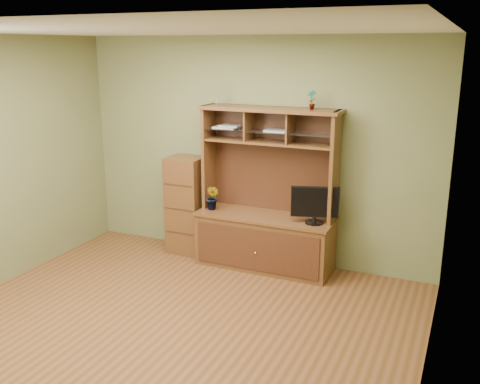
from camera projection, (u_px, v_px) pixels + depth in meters
The scene contains 8 objects.
room at pixel (167, 190), 4.71m from camera, with size 4.54×4.04×2.74m.
media_hutch at pixel (266, 225), 6.34m from camera, with size 1.66×0.61×1.90m.
monitor at pixel (315, 204), 5.94m from camera, with size 0.52×0.21×0.42m.
orchid_plant at pixel (213, 198), 6.45m from camera, with size 0.17×0.13×0.30m, color #2F5F20.
top_plant at pixel (312, 100), 5.83m from camera, with size 0.11×0.08×0.21m, color #356D26.
reed_diffuser at pixel (217, 95), 6.27m from camera, with size 0.06×0.06×0.30m.
magazines at pixel (243, 128), 6.24m from camera, with size 0.92×0.22×0.04m.
side_cabinet at pixel (187, 205), 6.79m from camera, with size 0.44×0.40×1.24m.
Camera 1 is at (2.43, -3.90, 2.57)m, focal length 40.00 mm.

